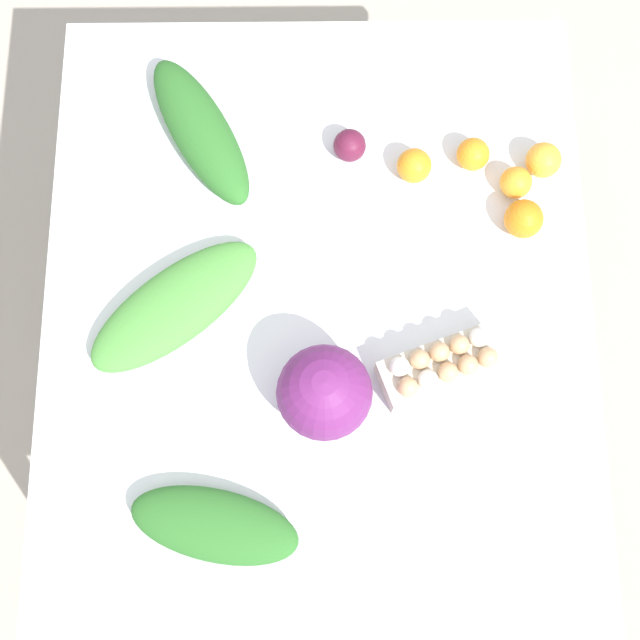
# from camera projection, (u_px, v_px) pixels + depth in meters

# --- Properties ---
(ground_plane) EXTENTS (8.00, 8.00, 0.00)m
(ground_plane) POSITION_uv_depth(u_px,v_px,m) (320.00, 393.00, 2.44)
(ground_plane) COLOR #B2A899
(dining_table) EXTENTS (1.37, 1.09, 0.71)m
(dining_table) POSITION_uv_depth(u_px,v_px,m) (320.00, 333.00, 1.83)
(dining_table) COLOR silver
(dining_table) RESTS_ON ground_plane
(cabbage_purple) EXTENTS (0.18, 0.18, 0.18)m
(cabbage_purple) POSITION_uv_depth(u_px,v_px,m) (326.00, 393.00, 1.63)
(cabbage_purple) COLOR #6B2366
(cabbage_purple) RESTS_ON dining_table
(egg_carton) EXTENTS (0.17, 0.25, 0.09)m
(egg_carton) POSITION_uv_depth(u_px,v_px,m) (444.00, 365.00, 1.69)
(egg_carton) COLOR beige
(egg_carton) RESTS_ON dining_table
(greens_bunch_dandelion) EXTENTS (0.20, 0.33, 0.06)m
(greens_bunch_dandelion) POSITION_uv_depth(u_px,v_px,m) (217.00, 525.00, 1.62)
(greens_bunch_dandelion) COLOR #2D6B28
(greens_bunch_dandelion) RESTS_ON dining_table
(greens_bunch_scallion) EXTENTS (0.38, 0.28, 0.08)m
(greens_bunch_scallion) POSITION_uv_depth(u_px,v_px,m) (202.00, 131.00, 1.83)
(greens_bunch_scallion) COLOR #2D6B28
(greens_bunch_scallion) RESTS_ON dining_table
(greens_bunch_beet_tops) EXTENTS (0.35, 0.39, 0.07)m
(greens_bunch_beet_tops) POSITION_uv_depth(u_px,v_px,m) (177.00, 306.00, 1.73)
(greens_bunch_beet_tops) COLOR #4C933D
(greens_bunch_beet_tops) RESTS_ON dining_table
(beet_root) EXTENTS (0.07, 0.07, 0.07)m
(beet_root) POSITION_uv_depth(u_px,v_px,m) (351.00, 145.00, 1.83)
(beet_root) COLOR #5B1933
(beet_root) RESTS_ON dining_table
(orange_0) EXTENTS (0.07, 0.07, 0.07)m
(orange_0) POSITION_uv_depth(u_px,v_px,m) (545.00, 160.00, 1.81)
(orange_0) COLOR #F9A833
(orange_0) RESTS_ON dining_table
(orange_1) EXTENTS (0.07, 0.07, 0.07)m
(orange_1) POSITION_uv_depth(u_px,v_px,m) (475.00, 154.00, 1.82)
(orange_1) COLOR orange
(orange_1) RESTS_ON dining_table
(orange_2) EXTENTS (0.08, 0.08, 0.08)m
(orange_2) POSITION_uv_depth(u_px,v_px,m) (525.00, 219.00, 1.78)
(orange_2) COLOR orange
(orange_2) RESTS_ON dining_table
(orange_3) EXTENTS (0.07, 0.07, 0.07)m
(orange_3) POSITION_uv_depth(u_px,v_px,m) (416.00, 166.00, 1.81)
(orange_3) COLOR orange
(orange_3) RESTS_ON dining_table
(orange_4) EXTENTS (0.07, 0.07, 0.07)m
(orange_4) POSITION_uv_depth(u_px,v_px,m) (518.00, 182.00, 1.80)
(orange_4) COLOR orange
(orange_4) RESTS_ON dining_table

